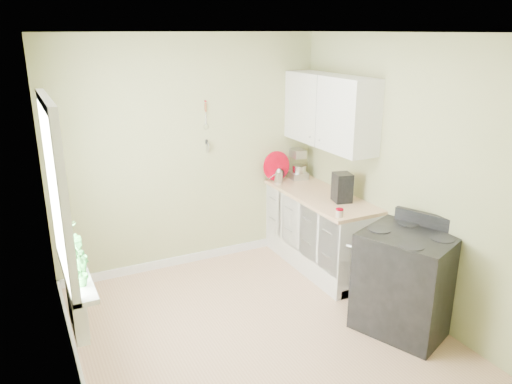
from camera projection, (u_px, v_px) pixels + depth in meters
name	position (u px, v px, depth m)	size (l,w,h in m)	color
floor	(260.00, 337.00, 4.65)	(3.20, 3.60, 0.02)	tan
ceiling	(261.00, 31.00, 3.81)	(3.20, 3.60, 0.02)	white
wall_back	(190.00, 154.00, 5.77)	(3.20, 0.02, 2.70)	tan
wall_left	(59.00, 232.00, 3.55)	(0.02, 3.60, 2.70)	tan
wall_right	(406.00, 176.00, 4.91)	(0.02, 3.60, 2.70)	tan
base_cabinets	(320.00, 232.00, 5.91)	(0.60, 1.60, 0.87)	white
countertop	(321.00, 196.00, 5.77)	(0.64, 1.60, 0.04)	#E8BB8E
upper_cabinets	(329.00, 111.00, 5.61)	(0.35, 1.40, 0.80)	white
window	(56.00, 193.00, 3.75)	(0.06, 1.14, 1.44)	white
window_sill	(76.00, 271.00, 3.99)	(0.18, 1.14, 0.04)	white
radiator	(77.00, 311.00, 4.04)	(0.12, 0.50, 0.35)	white
wall_utensils	(206.00, 135.00, 5.76)	(0.02, 0.14, 0.58)	#E8BB8E
stove	(406.00, 281.00, 4.64)	(0.96, 0.99, 1.09)	black
stand_mixer	(296.00, 164.00, 6.38)	(0.24, 0.37, 0.42)	#B2B2B7
kettle	(279.00, 175.00, 6.18)	(0.18, 0.11, 0.18)	silver
coffee_maker	(342.00, 188.00, 5.48)	(0.22, 0.24, 0.32)	black
red_tray	(277.00, 166.00, 6.24)	(0.37, 0.37, 0.02)	#9E0012
jar	(339.00, 213.00, 5.05)	(0.08, 0.08, 0.09)	#B8A68E
plant_a	(80.00, 267.00, 3.67)	(0.16, 0.11, 0.31)	#267629
plant_b	(76.00, 255.00, 3.87)	(0.17, 0.14, 0.31)	#267629
plant_c	(71.00, 240.00, 4.14)	(0.18, 0.18, 0.31)	#267629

